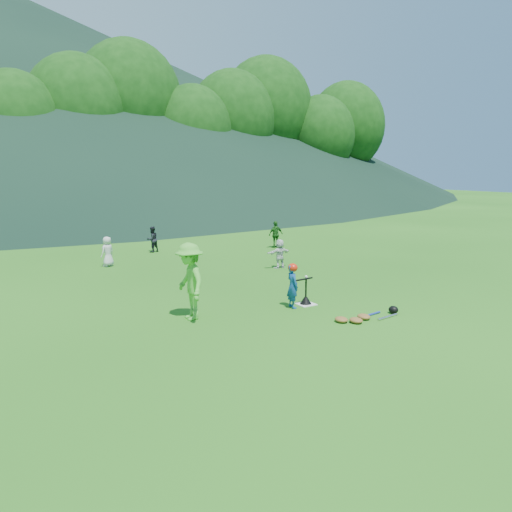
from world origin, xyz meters
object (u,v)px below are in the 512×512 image
at_px(fielder_d, 280,254).
at_px(equipment_pile, 364,317).
at_px(adult_coach, 190,281).
at_px(fielder_b, 152,239).
at_px(batter_child, 293,286).
at_px(home_plate, 306,304).
at_px(batting_tee, 306,300).
at_px(fielder_a, 108,252).
at_px(fielder_c, 276,234).

relative_size(fielder_d, equipment_pile, 0.57).
xyz_separation_m(adult_coach, equipment_pile, (3.47, -2.15, -0.84)).
height_order(adult_coach, fielder_b, adult_coach).
distance_m(batter_child, fielder_d, 5.06).
height_order(home_plate, batting_tee, batting_tee).
bearing_deg(fielder_d, batter_child, 54.93).
distance_m(batter_child, fielder_a, 8.24).
xyz_separation_m(home_plate, adult_coach, (-3.07, 0.40, 0.89)).
height_order(home_plate, equipment_pile, equipment_pile).
relative_size(home_plate, batter_child, 0.40).
distance_m(batter_child, equipment_pile, 1.96).
xyz_separation_m(fielder_b, fielder_d, (2.71, -5.55, -0.02)).
bearing_deg(adult_coach, fielder_c, 140.40).
height_order(home_plate, fielder_a, fielder_a).
distance_m(adult_coach, fielder_b, 9.78).
xyz_separation_m(home_plate, fielder_a, (-3.04, 7.77, 0.53)).
bearing_deg(fielder_d, batting_tee, 59.42).
distance_m(home_plate, fielder_b, 9.90).
bearing_deg(fielder_a, adult_coach, 62.72).
height_order(fielder_d, equipment_pile, fielder_d).
height_order(batter_child, fielder_b, batter_child).
distance_m(fielder_d, equipment_pile, 6.31).
bearing_deg(batter_child, adult_coach, 87.28).
distance_m(fielder_c, batting_tee, 9.30).
height_order(fielder_b, fielder_d, fielder_b).
height_order(adult_coach, batting_tee, adult_coach).
height_order(batter_child, adult_coach, adult_coach).
bearing_deg(fielder_b, adult_coach, 57.07).
height_order(fielder_c, fielder_d, fielder_c).
bearing_deg(batting_tee, adult_coach, 172.53).
height_order(adult_coach, fielder_a, adult_coach).
distance_m(batter_child, fielder_c, 9.58).
xyz_separation_m(home_plate, fielder_b, (-0.63, 9.86, 0.53)).
bearing_deg(home_plate, fielder_d, 64.33).
relative_size(adult_coach, fielder_a, 1.68).
height_order(batting_tee, equipment_pile, batting_tee).
relative_size(home_plate, fielder_b, 0.42).
relative_size(home_plate, equipment_pile, 0.25).
relative_size(adult_coach, fielder_d, 1.75).
xyz_separation_m(batter_child, fielder_b, (-0.16, 9.93, -0.02)).
relative_size(fielder_b, batting_tee, 1.59).
bearing_deg(batting_tee, fielder_b, 93.67).
bearing_deg(fielder_a, batting_tee, 84.30).
xyz_separation_m(home_plate, batter_child, (-0.47, -0.06, 0.55)).
bearing_deg(fielder_c, home_plate, 62.23).
bearing_deg(fielder_d, fielder_b, -68.91).
bearing_deg(fielder_d, home_plate, 59.42).
distance_m(fielder_a, fielder_d, 6.17).
relative_size(home_plate, batting_tee, 0.66).
relative_size(fielder_b, fielder_c, 0.91).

